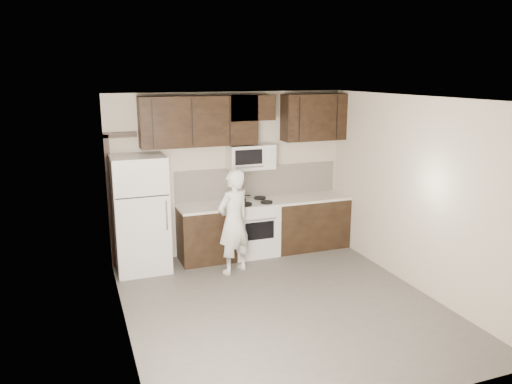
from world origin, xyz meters
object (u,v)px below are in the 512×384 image
stove (253,228)px  refrigerator (141,214)px  microwave (251,157)px  person (234,222)px

stove → refrigerator: bearing=-178.5°
microwave → refrigerator: bearing=-174.9°
microwave → stove: bearing=-89.9°
refrigerator → microwave: bearing=5.1°
stove → person: (-0.55, -0.63, 0.34)m
refrigerator → person: refrigerator is taller
stove → refrigerator: (-1.85, -0.05, 0.44)m
microwave → refrigerator: microwave is taller
stove → refrigerator: 1.90m
stove → microwave: size_ratio=1.24×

